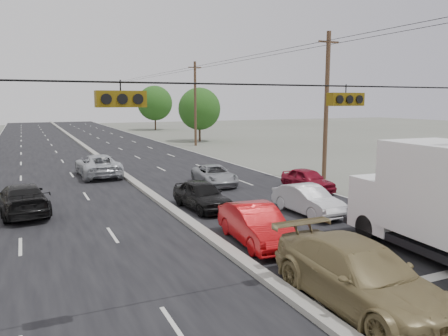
# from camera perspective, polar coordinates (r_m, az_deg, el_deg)

# --- Properties ---
(ground) EXTENTS (200.00, 200.00, 0.00)m
(ground) POSITION_cam_1_polar(r_m,az_deg,el_deg) (12.60, 9.07, -16.77)
(ground) COLOR #606356
(ground) RESTS_ON ground
(road_surface) EXTENTS (20.00, 160.00, 0.02)m
(road_surface) POSITION_cam_1_polar(r_m,az_deg,el_deg) (40.29, -15.30, 0.76)
(road_surface) COLOR black
(road_surface) RESTS_ON ground
(center_median) EXTENTS (0.50, 160.00, 0.20)m
(center_median) POSITION_cam_1_polar(r_m,az_deg,el_deg) (40.27, -15.30, 0.90)
(center_median) COLOR gray
(center_median) RESTS_ON ground
(utility_pole_right_b) EXTENTS (1.60, 0.30, 10.00)m
(utility_pole_right_b) POSITION_cam_1_polar(r_m,az_deg,el_deg) (30.88, 13.23, 7.99)
(utility_pole_right_b) COLOR #422D1E
(utility_pole_right_b) RESTS_ON ground
(utility_pole_right_c) EXTENTS (1.60, 0.30, 10.00)m
(utility_pole_right_c) POSITION_cam_1_polar(r_m,az_deg,el_deg) (52.90, -3.78, 8.44)
(utility_pole_right_c) COLOR #422D1E
(utility_pole_right_c) RESTS_ON ground
(traffic_signals) EXTENTS (25.00, 0.30, 0.54)m
(traffic_signals) POSITION_cam_1_polar(r_m,az_deg,el_deg) (12.23, 15.23, 8.85)
(traffic_signals) COLOR black
(traffic_signals) RESTS_ON ground
(tree_right_mid) EXTENTS (5.60, 5.60, 7.14)m
(tree_right_mid) POSITION_cam_1_polar(r_m,az_deg,el_deg) (58.47, -3.23, 7.72)
(tree_right_mid) COLOR #382619
(tree_right_mid) RESTS_ON ground
(tree_right_far) EXTENTS (6.40, 6.40, 8.16)m
(tree_right_far) POSITION_cam_1_polar(r_m,az_deg,el_deg) (82.51, -9.02, 8.37)
(tree_right_far) COLOR #382619
(tree_right_far) RESTS_ON ground
(tan_sedan) EXTENTS (2.41, 5.84, 1.69)m
(tan_sedan) POSITION_cam_1_polar(r_m,az_deg,el_deg) (12.37, 17.31, -13.31)
(tan_sedan) COLOR olive
(tan_sedan) RESTS_ON ground
(red_sedan) EXTENTS (1.93, 4.60, 1.48)m
(red_sedan) POSITION_cam_1_polar(r_m,az_deg,el_deg) (16.77, 4.20, -7.42)
(red_sedan) COLOR #B70B0E
(red_sedan) RESTS_ON ground
(queue_car_a) EXTENTS (2.03, 4.36, 1.44)m
(queue_car_a) POSITION_cam_1_polar(r_m,az_deg,el_deg) (21.91, -2.90, -3.59)
(queue_car_a) COLOR black
(queue_car_a) RESTS_ON ground
(queue_car_b) EXTENTS (1.63, 4.22, 1.37)m
(queue_car_b) POSITION_cam_1_polar(r_m,az_deg,el_deg) (21.38, 10.89, -4.15)
(queue_car_b) COLOR silver
(queue_car_b) RESTS_ON ground
(queue_car_c) EXTENTS (2.50, 4.72, 1.26)m
(queue_car_c) POSITION_cam_1_polar(r_m,az_deg,el_deg) (28.22, -1.26, -0.97)
(queue_car_c) COLOR gray
(queue_car_c) RESTS_ON ground
(queue_car_d) EXTENTS (1.75, 4.20, 1.21)m
(queue_car_d) POSITION_cam_1_polar(r_m,az_deg,el_deg) (22.38, 21.95, -4.26)
(queue_car_d) COLOR navy
(queue_car_d) RESTS_ON ground
(queue_car_e) EXTENTS (1.71, 4.00, 1.35)m
(queue_car_e) POSITION_cam_1_polar(r_m,az_deg,el_deg) (26.83, 10.87, -1.55)
(queue_car_e) COLOR maroon
(queue_car_e) RESTS_ON ground
(oncoming_near) EXTENTS (2.70, 5.36, 1.49)m
(oncoming_near) POSITION_cam_1_polar(r_m,az_deg,el_deg) (23.06, -24.90, -3.72)
(oncoming_near) COLOR black
(oncoming_near) RESTS_ON ground
(oncoming_far) EXTENTS (2.75, 5.80, 1.60)m
(oncoming_far) POSITION_cam_1_polar(r_m,az_deg,el_deg) (32.59, -16.15, 0.30)
(oncoming_far) COLOR #B7BBBF
(oncoming_far) RESTS_ON ground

